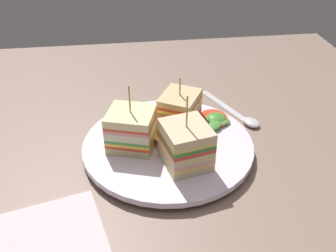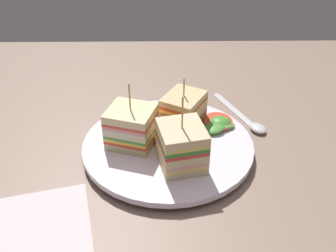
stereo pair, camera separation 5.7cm
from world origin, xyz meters
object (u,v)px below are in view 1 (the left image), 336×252
sandwich_wedge_2 (132,127)px  chip_pile (158,133)px  sandwich_wedge_1 (179,110)px  napkin (53,243)px  spoon (242,117)px  sandwich_wedge_0 (186,145)px  plate (168,146)px

sandwich_wedge_2 → chip_pile: 4.55cm
sandwich_wedge_1 → chip_pile: (-3.33, 3.91, -1.78)cm
napkin → spoon: bearing=-51.7°
sandwich_wedge_0 → chip_pile: (6.56, 3.21, -2.14)cm
sandwich_wedge_1 → spoon: (2.79, -11.59, -4.00)cm
plate → napkin: 22.34cm
chip_pile → spoon: bearing=-68.4°
spoon → napkin: spoon is taller
plate → chip_pile: bearing=44.2°
sandwich_wedge_0 → plate: bearing=6.9°
sandwich_wedge_2 → spoon: size_ratio=0.68×
sandwich_wedge_2 → spoon: (7.12, -19.45, -4.22)cm
chip_pile → spoon: (6.12, -15.50, -2.22)cm
sandwich_wedge_1 → napkin: 27.84cm
sandwich_wedge_0 → sandwich_wedge_2: sandwich_wedge_0 is taller
sandwich_wedge_1 → sandwich_wedge_2: 8.98cm
plate → sandwich_wedge_0: bearing=-160.7°
sandwich_wedge_0 → sandwich_wedge_1: bearing=-16.6°
sandwich_wedge_0 → spoon: (12.68, -12.29, -4.36)cm
chip_pile → plate: bearing=-135.8°
chip_pile → sandwich_wedge_0: bearing=-153.9°
plate → chip_pile: size_ratio=3.17×
plate → sandwich_wedge_1: (4.79, -2.49, 3.37)cm
sandwich_wedge_1 → spoon: sandwich_wedge_1 is taller
sandwich_wedge_0 → sandwich_wedge_1: sandwich_wedge_0 is taller
sandwich_wedge_0 → napkin: size_ratio=0.77×
sandwich_wedge_0 → chip_pile: bearing=13.6°
chip_pile → spoon: 16.81cm
napkin → sandwich_wedge_0: bearing=-58.2°
plate → sandwich_wedge_2: 6.48cm
sandwich_wedge_1 → sandwich_wedge_2: bearing=-31.8°
sandwich_wedge_0 → sandwich_wedge_1: 9.92cm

